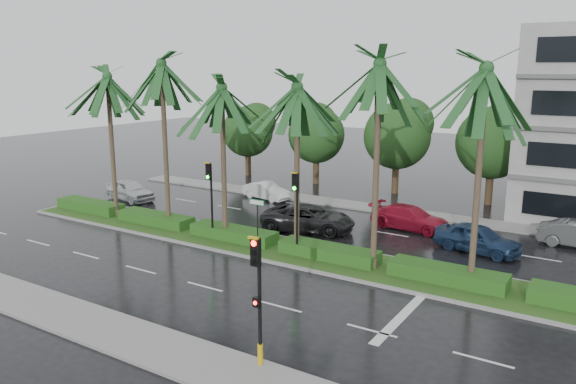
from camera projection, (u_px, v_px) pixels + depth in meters
The scene contains 17 objects.
ground at pixel (268, 255), 28.97m from camera, with size 120.00×120.00×0.00m, color black.
near_sidewalk at pixel (112, 331), 20.52m from camera, with size 40.00×2.40×0.12m, color gray.
far_sidewalk at pixel (365, 207), 38.88m from camera, with size 40.00×2.00×0.12m, color gray.
median at pixel (279, 249), 29.78m from camera, with size 36.00×4.00×0.15m.
hedge at pixel (279, 242), 29.70m from camera, with size 35.20×1.40×0.60m.
lane_markings at pixel (315, 269), 27.04m from camera, with size 34.00×13.06×0.01m.
palm_row at pixel (258, 88), 28.62m from camera, with size 26.30×4.20×10.40m.
signal_near at pixel (258, 296), 17.55m from camera, with size 0.34×0.45×4.36m.
signal_median_left at pixel (210, 189), 30.64m from camera, with size 0.34×0.42×4.36m.
signal_median_right at pixel (296, 202), 27.79m from camera, with size 0.34×0.42×4.36m.
street_sign at pixel (257, 211), 29.42m from camera, with size 0.95×0.09×2.60m.
bg_trees at pixel (400, 136), 42.43m from camera, with size 32.46×5.06×7.32m.
car_silver at pixel (130, 190), 40.90m from camera, with size 4.43×1.78×1.51m, color silver.
car_white at pixel (267, 191), 41.22m from camera, with size 3.81×1.33×1.26m, color silver.
car_darkgrey at pixel (308, 218), 33.18m from camera, with size 5.51×2.54×1.53m, color black.
car_red at pixel (410, 218), 33.53m from camera, with size 4.87×1.98×1.41m, color maroon.
car_blue at pixel (478, 238), 29.32m from camera, with size 4.45×1.79×1.52m, color navy.
Camera 1 is at (15.53, -22.80, 9.48)m, focal length 35.00 mm.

